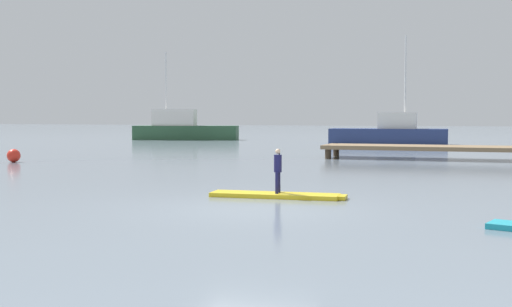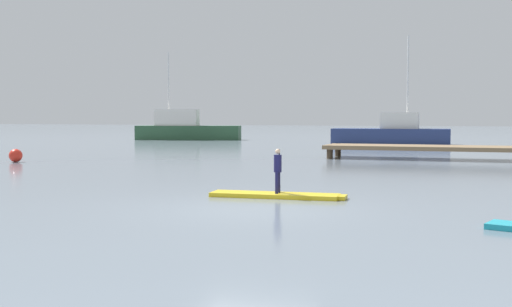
{
  "view_description": "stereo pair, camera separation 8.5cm",
  "coord_description": "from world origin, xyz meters",
  "px_view_note": "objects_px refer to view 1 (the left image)",
  "views": [
    {
      "loc": [
        4.23,
        -12.37,
        1.91
      ],
      "look_at": [
        -0.67,
        2.33,
        1.01
      ],
      "focal_mm": 44.76,
      "sensor_mm": 36.0,
      "label": 1
    },
    {
      "loc": [
        4.31,
        -12.35,
        1.91
      ],
      "look_at": [
        -0.67,
        2.33,
        1.01
      ],
      "focal_mm": 44.76,
      "sensor_mm": 36.0,
      "label": 2
    }
  ],
  "objects_px": {
    "mooring_buoy_near": "(14,156)",
    "paddler_child_solo": "(278,169)",
    "trawler_grey_distant": "(183,128)",
    "paddleboard_near": "(278,195)",
    "fishing_boat_green_midground": "(390,133)"
  },
  "relations": [
    {
      "from": "fishing_boat_green_midground",
      "to": "trawler_grey_distant",
      "type": "height_order",
      "value": "fishing_boat_green_midground"
    },
    {
      "from": "paddleboard_near",
      "to": "fishing_boat_green_midground",
      "type": "relative_size",
      "value": 0.4
    },
    {
      "from": "fishing_boat_green_midground",
      "to": "trawler_grey_distant",
      "type": "distance_m",
      "value": 17.43
    },
    {
      "from": "fishing_boat_green_midground",
      "to": "mooring_buoy_near",
      "type": "height_order",
      "value": "fishing_boat_green_midground"
    },
    {
      "from": "trawler_grey_distant",
      "to": "mooring_buoy_near",
      "type": "relative_size",
      "value": 15.77
    },
    {
      "from": "mooring_buoy_near",
      "to": "paddleboard_near",
      "type": "bearing_deg",
      "value": -29.0
    },
    {
      "from": "paddler_child_solo",
      "to": "mooring_buoy_near",
      "type": "distance_m",
      "value": 15.79
    },
    {
      "from": "paddleboard_near",
      "to": "trawler_grey_distant",
      "type": "xyz_separation_m",
      "value": [
        -18.11,
        33.51,
        0.9
      ]
    },
    {
      "from": "mooring_buoy_near",
      "to": "fishing_boat_green_midground",
      "type": "bearing_deg",
      "value": 60.6
    },
    {
      "from": "fishing_boat_green_midground",
      "to": "mooring_buoy_near",
      "type": "relative_size",
      "value": 14.52
    },
    {
      "from": "fishing_boat_green_midground",
      "to": "trawler_grey_distant",
      "type": "bearing_deg",
      "value": 170.09
    },
    {
      "from": "paddleboard_near",
      "to": "fishing_boat_green_midground",
      "type": "bearing_deg",
      "value": 91.75
    },
    {
      "from": "paddleboard_near",
      "to": "paddler_child_solo",
      "type": "distance_m",
      "value": 0.64
    },
    {
      "from": "mooring_buoy_near",
      "to": "paddler_child_solo",
      "type": "bearing_deg",
      "value": -28.96
    },
    {
      "from": "paddler_child_solo",
      "to": "fishing_boat_green_midground",
      "type": "bearing_deg",
      "value": 91.76
    }
  ]
}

